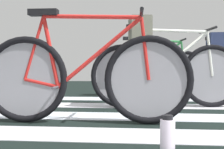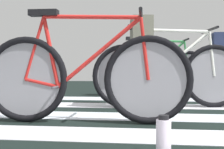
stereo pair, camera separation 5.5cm
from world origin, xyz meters
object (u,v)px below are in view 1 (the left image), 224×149
Objects in this scene: cyclist_2_of_4 at (140,50)px; water_bottle at (168,136)px; cyclist_4_of_4 at (216,56)px; bicycle_1_of_4 at (85,76)px; bicycle_2_of_4 at (167,74)px; bicycle_3_of_4 at (152,72)px.

cyclist_2_of_4 is 4.87× the size of water_bottle.
water_bottle is (-1.02, -3.24, -0.54)m from cyclist_4_of_4.
cyclist_2_of_4 is 1.89m from water_bottle.
bicycle_1_of_4 is 1.27m from bicycle_2_of_4.
water_bottle is at bearing -96.63° from bicycle_3_of_4.
cyclist_4_of_4 is 3.44m from water_bottle.
bicycle_1_of_4 is at bearing -110.95° from bicycle_3_of_4.
cyclist_2_of_4 is at bearing 65.02° from bicycle_1_of_4.
bicycle_2_of_4 is at bearing 53.05° from bicycle_1_of_4.
water_bottle is at bearing -54.80° from bicycle_1_of_4.
bicycle_2_of_4 and bicycle_3_of_4 have the same top height.
cyclist_4_of_4 is (1.61, 2.42, 0.25)m from bicycle_1_of_4.
water_bottle is (-0.04, -3.18, -0.29)m from bicycle_3_of_4.
cyclist_2_of_4 is at bearing 94.79° from water_bottle.
cyclist_2_of_4 is at bearing -127.35° from cyclist_4_of_4.
bicycle_2_of_4 is at bearing 0.00° from cyclist_2_of_4.
bicycle_2_of_4 is at bearing -90.89° from bicycle_3_of_4.
cyclist_2_of_4 is 1.85m from cyclist_4_of_4.
bicycle_2_of_4 is 8.31× the size of water_bottle.
cyclist_4_of_4 reaches higher than bicycle_2_of_4.
bicycle_3_of_4 is 8.33× the size of water_bottle.
cyclist_4_of_4 is at bearing 55.55° from bicycle_1_of_4.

